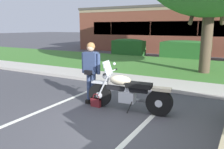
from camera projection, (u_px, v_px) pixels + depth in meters
name	position (u px, v px, depth m)	size (l,w,h in m)	color
ground_plane	(121.00, 131.00, 4.69)	(140.00, 140.00, 0.00)	#424247
curb_strip	(167.00, 90.00, 7.56)	(60.00, 0.20, 0.12)	#B7B2A8
concrete_walk	(173.00, 85.00, 8.29)	(60.00, 1.50, 0.08)	#B7B2A8
grass_lawn	(193.00, 68.00, 11.69)	(60.00, 6.45, 0.06)	#3D752D
stall_stripe_0	(46.00, 109.00, 5.96)	(0.12, 4.40, 0.01)	silver
stall_stripe_1	(138.00, 130.00, 4.72)	(0.12, 4.40, 0.01)	silver
motorcycle	(131.00, 92.00, 5.72)	(2.24, 0.82, 1.26)	black
rider_person	(91.00, 68.00, 6.23)	(0.57, 0.32, 1.70)	black
handbag	(96.00, 101.00, 6.09)	(0.28, 0.13, 0.36)	maroon
hedge_left	(128.00, 47.00, 17.21)	(2.49, 0.90, 1.24)	#235623
hedge_center_left	(185.00, 49.00, 15.22)	(3.24, 0.90, 1.24)	#235623
brick_building	(205.00, 29.00, 19.91)	(21.35, 8.45, 3.82)	brown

